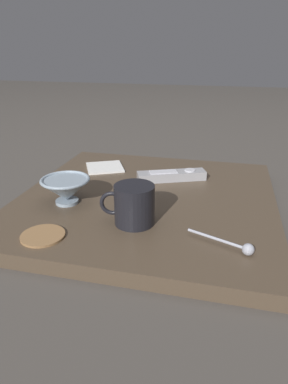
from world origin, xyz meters
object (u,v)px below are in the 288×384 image
at_px(cereal_bowl, 66,189).
at_px(coffee_mug, 134,205).
at_px(folded_napkin, 105,167).
at_px(tv_remote_near, 171,176).
at_px(drink_coaster, 43,236).
at_px(teaspoon, 239,247).

xyz_separation_m(cereal_bowl, coffee_mug, (0.19, -0.06, 0.01)).
bearing_deg(folded_napkin, tv_remote_near, -13.04).
distance_m(cereal_bowl, drink_coaster, 0.17).
bearing_deg(cereal_bowl, coffee_mug, -17.93).
xyz_separation_m(tv_remote_near, folded_napkin, (-0.22, 0.05, -0.01)).
bearing_deg(tv_remote_near, folded_napkin, 166.96).
relative_size(cereal_bowl, tv_remote_near, 0.60).
bearing_deg(drink_coaster, teaspoon, 5.46).
bearing_deg(teaspoon, drink_coaster, -174.54).
height_order(teaspoon, folded_napkin, teaspoon).
bearing_deg(coffee_mug, tv_remote_near, 82.24).
distance_m(teaspoon, folded_napkin, 0.57).
xyz_separation_m(coffee_mug, drink_coaster, (-0.17, -0.10, -0.04)).
height_order(folded_napkin, drink_coaster, folded_napkin).
relative_size(cereal_bowl, teaspoon, 0.93).
relative_size(teaspoon, tv_remote_near, 0.65).
bearing_deg(teaspoon, cereal_bowl, 163.08).
distance_m(cereal_bowl, folded_napkin, 0.27).
height_order(cereal_bowl, coffee_mug, coffee_mug).
bearing_deg(tv_remote_near, coffee_mug, -97.76).
height_order(cereal_bowl, teaspoon, cereal_bowl).
height_order(cereal_bowl, drink_coaster, cereal_bowl).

